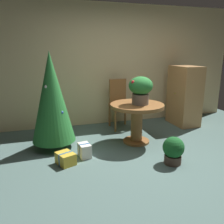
{
  "coord_description": "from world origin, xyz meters",
  "views": [
    {
      "loc": [
        -1.57,
        -2.92,
        1.64
      ],
      "look_at": [
        -0.52,
        0.41,
        0.72
      ],
      "focal_mm": 38.1,
      "sensor_mm": 36.0,
      "label": 1
    }
  ],
  "objects_px": {
    "wooden_cabinet": "(184,96)",
    "potted_plant": "(173,150)",
    "wooden_chair_far": "(119,101)",
    "holiday_tree": "(52,98)",
    "round_dining_table": "(137,115)",
    "gift_box_cream": "(85,150)",
    "flower_vase": "(141,88)",
    "gift_box_gold": "(66,159)"
  },
  "relations": [
    {
      "from": "gift_box_cream",
      "to": "potted_plant",
      "type": "xyz_separation_m",
      "value": [
        1.2,
        -0.62,
        0.11
      ]
    },
    {
      "from": "holiday_tree",
      "to": "gift_box_cream",
      "type": "bearing_deg",
      "value": -51.56
    },
    {
      "from": "wooden_chair_far",
      "to": "gift_box_cream",
      "type": "relative_size",
      "value": 4.0
    },
    {
      "from": "wooden_chair_far",
      "to": "gift_box_gold",
      "type": "relative_size",
      "value": 3.06
    },
    {
      "from": "round_dining_table",
      "to": "flower_vase",
      "type": "height_order",
      "value": "flower_vase"
    },
    {
      "from": "holiday_tree",
      "to": "potted_plant",
      "type": "relative_size",
      "value": 3.92
    },
    {
      "from": "flower_vase",
      "to": "gift_box_gold",
      "type": "bearing_deg",
      "value": -161.92
    },
    {
      "from": "gift_box_cream",
      "to": "potted_plant",
      "type": "relative_size",
      "value": 0.62
    },
    {
      "from": "flower_vase",
      "to": "potted_plant",
      "type": "distance_m",
      "value": 1.2
    },
    {
      "from": "wooden_cabinet",
      "to": "flower_vase",
      "type": "bearing_deg",
      "value": -151.76
    },
    {
      "from": "holiday_tree",
      "to": "gift_box_gold",
      "type": "bearing_deg",
      "value": -81.31
    },
    {
      "from": "wooden_chair_far",
      "to": "gift_box_cream",
      "type": "xyz_separation_m",
      "value": [
        -1.02,
        -1.28,
        -0.46
      ]
    },
    {
      "from": "round_dining_table",
      "to": "gift_box_cream",
      "type": "xyz_separation_m",
      "value": [
        -1.02,
        -0.33,
        -0.41
      ]
    },
    {
      "from": "round_dining_table",
      "to": "wooden_cabinet",
      "type": "xyz_separation_m",
      "value": [
        1.45,
        0.72,
        0.13
      ]
    },
    {
      "from": "flower_vase",
      "to": "gift_box_cream",
      "type": "xyz_separation_m",
      "value": [
        -1.06,
        -0.28,
        -0.89
      ]
    },
    {
      "from": "wooden_chair_far",
      "to": "flower_vase",
      "type": "bearing_deg",
      "value": -87.72
    },
    {
      "from": "potted_plant",
      "to": "holiday_tree",
      "type": "bearing_deg",
      "value": 144.66
    },
    {
      "from": "gift_box_gold",
      "to": "flower_vase",
      "type": "bearing_deg",
      "value": 18.08
    },
    {
      "from": "round_dining_table",
      "to": "potted_plant",
      "type": "bearing_deg",
      "value": -79.06
    },
    {
      "from": "round_dining_table",
      "to": "wooden_chair_far",
      "type": "xyz_separation_m",
      "value": [
        0.0,
        0.95,
        0.05
      ]
    },
    {
      "from": "wooden_chair_far",
      "to": "holiday_tree",
      "type": "xyz_separation_m",
      "value": [
        -1.44,
        -0.75,
        0.31
      ]
    },
    {
      "from": "potted_plant",
      "to": "gift_box_cream",
      "type": "bearing_deg",
      "value": 152.7
    },
    {
      "from": "wooden_chair_far",
      "to": "gift_box_cream",
      "type": "height_order",
      "value": "wooden_chair_far"
    },
    {
      "from": "round_dining_table",
      "to": "gift_box_gold",
      "type": "xyz_separation_m",
      "value": [
        -1.33,
        -0.49,
        -0.43
      ]
    },
    {
      "from": "flower_vase",
      "to": "potted_plant",
      "type": "bearing_deg",
      "value": -81.01
    },
    {
      "from": "wooden_chair_far",
      "to": "gift_box_cream",
      "type": "bearing_deg",
      "value": -128.55
    },
    {
      "from": "round_dining_table",
      "to": "flower_vase",
      "type": "distance_m",
      "value": 0.48
    },
    {
      "from": "round_dining_table",
      "to": "wooden_chair_far",
      "type": "height_order",
      "value": "wooden_chair_far"
    },
    {
      "from": "holiday_tree",
      "to": "gift_box_cream",
      "type": "relative_size",
      "value": 6.32
    },
    {
      "from": "wooden_cabinet",
      "to": "potted_plant",
      "type": "relative_size",
      "value": 3.13
    },
    {
      "from": "round_dining_table",
      "to": "gift_box_gold",
      "type": "bearing_deg",
      "value": -159.87
    },
    {
      "from": "potted_plant",
      "to": "round_dining_table",
      "type": "bearing_deg",
      "value": 100.94
    },
    {
      "from": "wooden_chair_far",
      "to": "round_dining_table",
      "type": "bearing_deg",
      "value": -90.0
    },
    {
      "from": "holiday_tree",
      "to": "potted_plant",
      "type": "xyz_separation_m",
      "value": [
        1.62,
        -1.15,
        -0.66
      ]
    },
    {
      "from": "flower_vase",
      "to": "wooden_chair_far",
      "type": "bearing_deg",
      "value": 92.28
    },
    {
      "from": "gift_box_cream",
      "to": "gift_box_gold",
      "type": "bearing_deg",
      "value": -152.51
    },
    {
      "from": "gift_box_gold",
      "to": "wooden_chair_far",
      "type": "bearing_deg",
      "value": 47.24
    },
    {
      "from": "flower_vase",
      "to": "gift_box_gold",
      "type": "xyz_separation_m",
      "value": [
        -1.37,
        -0.45,
        -0.91
      ]
    },
    {
      "from": "flower_vase",
      "to": "gift_box_cream",
      "type": "bearing_deg",
      "value": -164.95
    },
    {
      "from": "gift_box_gold",
      "to": "potted_plant",
      "type": "relative_size",
      "value": 0.81
    },
    {
      "from": "gift_box_cream",
      "to": "wooden_cabinet",
      "type": "xyz_separation_m",
      "value": [
        2.47,
        1.04,
        0.55
      ]
    },
    {
      "from": "wooden_chair_far",
      "to": "gift_box_gold",
      "type": "height_order",
      "value": "wooden_chair_far"
    }
  ]
}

